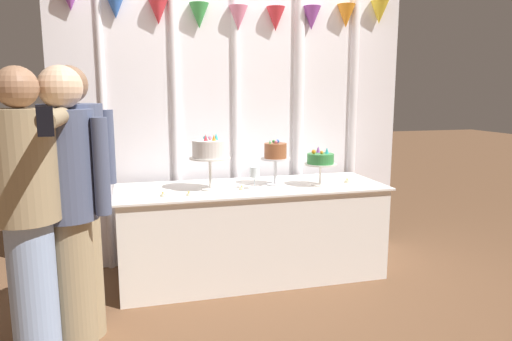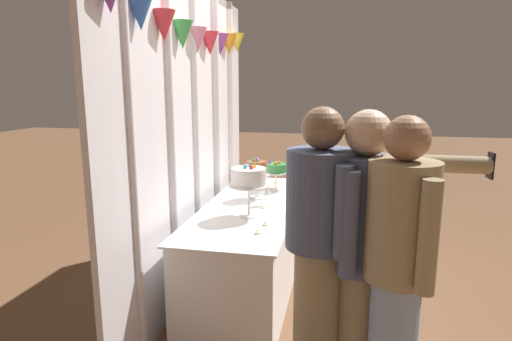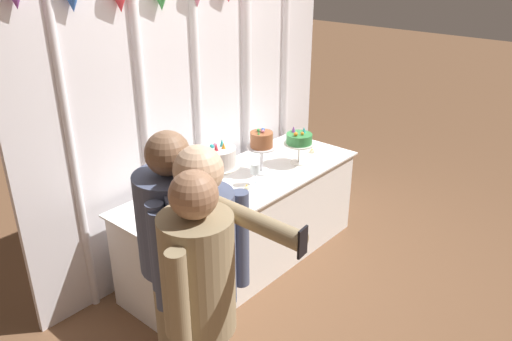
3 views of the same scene
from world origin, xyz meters
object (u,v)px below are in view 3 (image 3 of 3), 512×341
(cake_display_center, at_px, (262,143))
(cake_display_rightmost, at_px, (299,140))
(guest_girl_blue_dress, at_px, (202,318))
(guest_man_pink_jacket, at_px, (204,284))
(tealight_near_right, at_px, (247,188))
(guest_man_dark_suit, at_px, (176,267))
(tealight_far_right, at_px, (312,151))
(wine_glass, at_px, (255,169))
(cake_table, at_px, (245,222))
(tealight_far_left, at_px, (194,222))
(tealight_near_left, at_px, (216,212))
(cake_display_leftmost, at_px, (217,159))

(cake_display_center, xyz_separation_m, cake_display_rightmost, (0.34, -0.12, -0.05))
(guest_girl_blue_dress, bearing_deg, cake_display_center, 32.07)
(cake_display_center, relative_size, guest_girl_blue_dress, 0.23)
(guest_man_pink_jacket, bearing_deg, tealight_near_right, 32.90)
(cake_display_rightmost, bearing_deg, guest_man_dark_suit, -163.89)
(tealight_far_right, xyz_separation_m, guest_man_dark_suit, (-2.02, -0.55, 0.13))
(cake_display_rightmost, bearing_deg, guest_girl_blue_dress, -155.36)
(wine_glass, distance_m, tealight_near_right, 0.15)
(wine_glass, xyz_separation_m, guest_man_pink_jacket, (-1.24, -0.74, 0.02))
(wine_glass, height_order, guest_girl_blue_dress, guest_girl_blue_dress)
(cake_display_center, bearing_deg, tealight_far_right, -7.11)
(cake_display_rightmost, bearing_deg, cake_table, 167.07)
(wine_glass, distance_m, guest_man_pink_jacket, 1.44)
(tealight_far_left, relative_size, tealight_near_left, 1.14)
(cake_table, relative_size, tealight_near_right, 54.69)
(tealight_far_right, relative_size, guest_girl_blue_dress, 0.03)
(wine_glass, distance_m, guest_man_dark_suit, 1.33)
(tealight_far_left, height_order, tealight_far_right, tealight_far_right)
(cake_display_rightmost, xyz_separation_m, wine_glass, (-0.53, 0.01, -0.08))
(wine_glass, height_order, tealight_near_left, wine_glass)
(cake_display_rightmost, relative_size, guest_girl_blue_dress, 0.19)
(cake_table, relative_size, tealight_near_left, 58.37)
(cake_table, relative_size, guest_girl_blue_dress, 1.31)
(tealight_far_left, height_order, guest_girl_blue_dress, guest_girl_blue_dress)
(cake_table, bearing_deg, tealight_near_left, -158.06)
(tealight_near_right, relative_size, guest_man_pink_jacket, 0.02)
(cake_display_center, distance_m, tealight_near_left, 0.78)
(guest_man_dark_suit, distance_m, guest_girl_blue_dress, 0.43)
(cake_display_center, relative_size, tealight_near_left, 10.13)
(tealight_near_left, xyz_separation_m, tealight_far_right, (1.31, 0.13, 0.00))
(tealight_far_left, relative_size, guest_girl_blue_dress, 0.03)
(cake_display_leftmost, height_order, tealight_far_left, cake_display_leftmost)
(cake_display_center, height_order, guest_man_pink_jacket, guest_man_pink_jacket)
(cake_display_leftmost, distance_m, tealight_near_left, 0.38)
(cake_display_center, bearing_deg, wine_glass, -151.59)
(tealight_near_left, xyz_separation_m, guest_man_pink_jacket, (-0.72, -0.64, 0.14))
(tealight_far_left, relative_size, guest_man_pink_jacket, 0.03)
(wine_glass, height_order, guest_man_dark_suit, guest_man_dark_suit)
(tealight_far_left, xyz_separation_m, tealight_near_right, (0.59, 0.07, 0.00))
(wine_glass, bearing_deg, cake_display_center, 28.41)
(tealight_near_left, height_order, guest_girl_blue_dress, guest_girl_blue_dress)
(cake_display_rightmost, bearing_deg, tealight_near_right, 179.56)
(tealight_near_left, height_order, guest_man_dark_suit, guest_man_dark_suit)
(cake_display_rightmost, xyz_separation_m, tealight_far_right, (0.26, 0.04, -0.19))
(cake_table, xyz_separation_m, wine_glass, (-0.01, -0.11, 0.50))
(tealight_near_left, height_order, tealight_near_right, tealight_near_right)
(cake_display_center, distance_m, tealight_far_left, 0.95)
(guest_man_dark_suit, height_order, guest_man_pink_jacket, guest_man_dark_suit)
(cake_display_leftmost, xyz_separation_m, guest_girl_blue_dress, (-1.08, -0.96, -0.15))
(tealight_near_right, height_order, guest_girl_blue_dress, guest_girl_blue_dress)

